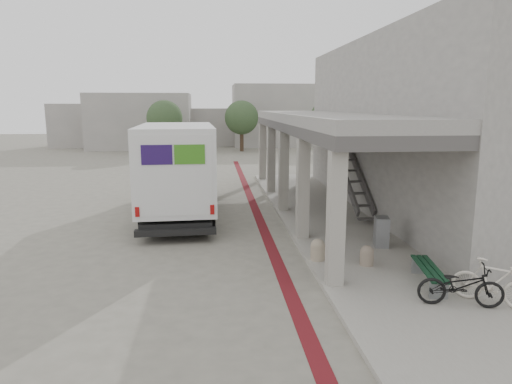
{
  "coord_description": "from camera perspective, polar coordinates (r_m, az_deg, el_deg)",
  "views": [
    {
      "loc": [
        -0.73,
        -13.64,
        4.33
      ],
      "look_at": [
        0.61,
        0.65,
        1.6
      ],
      "focal_mm": 32.0,
      "sensor_mm": 36.0,
      "label": 1
    }
  ],
  "objects": [
    {
      "name": "bollard_far",
      "position": [
        12.66,
        13.69,
        -7.68
      ],
      "size": [
        0.36,
        0.36,
        0.54
      ],
      "color": "gray",
      "rests_on": "sidewalk"
    },
    {
      "name": "bench",
      "position": [
        11.72,
        20.8,
        -9.38
      ],
      "size": [
        0.73,
        1.92,
        0.44
      ],
      "rotation": [
        0.0,
        0.0,
        -0.18
      ],
      "color": "gray",
      "rests_on": "sidewalk"
    },
    {
      "name": "distant_backdrop",
      "position": [
        49.59,
        -7.9,
        8.8
      ],
      "size": [
        28.0,
        10.0,
        6.5
      ],
      "color": "gray",
      "rests_on": "ground"
    },
    {
      "name": "bicycle_black",
      "position": [
        10.77,
        24.22,
        -10.61
      ],
      "size": [
        1.85,
        1.05,
        0.92
      ],
      "primitive_type": "imported",
      "rotation": [
        0.0,
        0.0,
        1.31
      ],
      "color": "black",
      "rests_on": "sidewalk"
    },
    {
      "name": "fedex_truck",
      "position": [
        18.38,
        -9.75,
        3.1
      ],
      "size": [
        3.02,
        8.59,
        3.62
      ],
      "rotation": [
        0.0,
        0.0,
        0.05
      ],
      "color": "black",
      "rests_on": "ground"
    },
    {
      "name": "sidewalk",
      "position": [
        15.06,
        13.27,
        -6.01
      ],
      "size": [
        4.4,
        28.0,
        0.12
      ],
      "primitive_type": "cube",
      "color": "gray",
      "rests_on": "ground"
    },
    {
      "name": "bike_lane_stripe",
      "position": [
        16.32,
        0.92,
        -4.6
      ],
      "size": [
        0.35,
        40.0,
        0.01
      ],
      "primitive_type": "cube",
      "color": "#5D1218",
      "rests_on": "ground"
    },
    {
      "name": "ground",
      "position": [
        14.33,
        -2.2,
        -6.83
      ],
      "size": [
        120.0,
        120.0,
        0.0
      ],
      "primitive_type": "plane",
      "color": "#686459",
      "rests_on": "ground"
    },
    {
      "name": "tree_left",
      "position": [
        41.87,
        -11.36,
        9.0
      ],
      "size": [
        3.2,
        3.2,
        4.8
      ],
      "color": "#38281C",
      "rests_on": "ground"
    },
    {
      "name": "bicycle_cream",
      "position": [
        11.14,
        27.5,
        -9.97
      ],
      "size": [
        1.55,
        1.45,
        1.0
      ],
      "primitive_type": "imported",
      "rotation": [
        0.0,
        0.0,
        0.85
      ],
      "color": "beige",
      "rests_on": "sidewalk"
    },
    {
      "name": "utility_cabinet",
      "position": [
        14.36,
        15.41,
        -4.81
      ],
      "size": [
        0.51,
        0.61,
        0.9
      ],
      "primitive_type": "cube",
      "rotation": [
        0.0,
        0.0,
        -0.21
      ],
      "color": "gray",
      "rests_on": "sidewalk"
    },
    {
      "name": "transit_building",
      "position": [
        19.67,
        17.4,
        7.58
      ],
      "size": [
        7.6,
        17.0,
        7.0
      ],
      "color": "gray",
      "rests_on": "ground"
    },
    {
      "name": "tree_right",
      "position": [
        43.98,
        8.87,
        9.16
      ],
      "size": [
        3.2,
        3.2,
        4.8
      ],
      "color": "#38281C",
      "rests_on": "ground"
    },
    {
      "name": "bollard_near",
      "position": [
        12.81,
        7.73,
        -7.11
      ],
      "size": [
        0.4,
        0.4,
        0.6
      ],
      "color": "gray",
      "rests_on": "sidewalk"
    },
    {
      "name": "tree_mid",
      "position": [
        43.74,
        -1.81,
        9.27
      ],
      "size": [
        3.2,
        3.2,
        4.8
      ],
      "color": "#38281C",
      "rests_on": "ground"
    }
  ]
}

